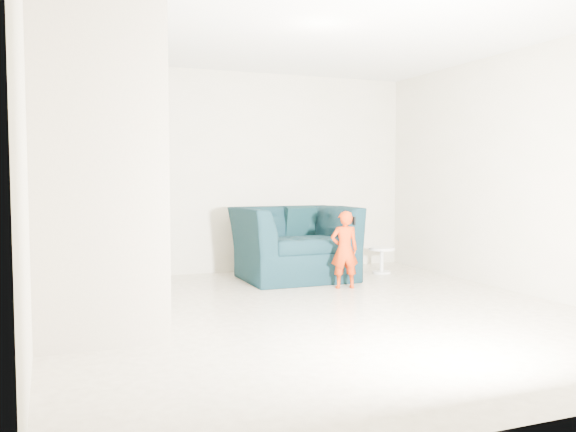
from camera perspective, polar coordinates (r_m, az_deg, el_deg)
The scene contains 13 objects.
floor at distance 5.84m, azimuth 3.02°, elevation -9.12°, with size 5.50×5.50×0.00m, color gray.
ceiling at distance 5.86m, azimuth 3.11°, elevation 17.57°, with size 5.50×5.50×0.00m, color silver.
back_wall at distance 8.27m, azimuth -4.95°, elevation 4.09°, with size 5.00×5.00×0.00m, color #B3AD91.
front_wall at distance 3.39m, azimuth 22.91°, elevation 4.28°, with size 5.00×5.00×0.00m, color #B3AD91.
left_wall at distance 5.17m, azimuth -23.05°, elevation 4.00°, with size 5.50×5.50×0.00m, color #B3AD91.
right_wall at distance 7.11m, azimuth 21.74°, elevation 3.89°, with size 5.50×5.50×0.00m, color #B3AD91.
armchair at distance 7.70m, azimuth 0.58°, elevation -2.53°, with size 1.40×1.23×0.91m, color black.
toddler at distance 7.08m, azimuth 5.30°, elevation -3.16°, with size 0.33×0.22×0.90m, color #9F1F05.
side_table at distance 8.25m, azimuth 8.76°, elevation -3.71°, with size 0.35×0.35×0.35m.
staircase at distance 5.75m, azimuth -17.82°, elevation 0.05°, with size 1.02×3.03×3.62m.
cushion at distance 8.08m, azimuth 1.12°, elevation -0.49°, with size 0.41×0.12×0.39m, color black.
throw at distance 7.42m, azimuth -3.28°, elevation -1.87°, with size 0.04×0.43×0.48m, color black.
phone at distance 7.10m, azimuth 6.19°, elevation -0.45°, with size 0.02×0.05×0.10m, color black.
Camera 1 is at (-2.38, -5.17, 1.30)m, focal length 38.00 mm.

